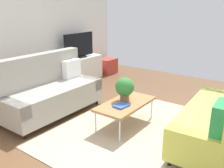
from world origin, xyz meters
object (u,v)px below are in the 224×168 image
Objects in this scene: tv at (79,46)px; vase_0 at (61,58)px; table_book_0 at (121,106)px; bottle_0 at (69,58)px; bottle_2 at (75,56)px; couch_beige at (50,91)px; storage_trunk at (108,66)px; tv_console at (79,70)px; bottle_1 at (72,57)px; potted_plant at (125,88)px; couch_green at (221,117)px; coffee_table at (125,104)px.

vase_0 is at bearing 173.12° from tv.
bottle_0 is at bearing 62.91° from table_book_0.
vase_0 reaches higher than table_book_0.
couch_beige is at bearing -149.90° from bottle_2.
couch_beige is at bearing -163.08° from storage_trunk.
table_book_0 is at bearing -112.52° from vase_0.
couch_beige reaches higher than storage_trunk.
bottle_2 is at bearing -167.95° from tv_console.
couch_beige is 1.84m from bottle_1.
potted_plant is 2.56m from bottle_1.
storage_trunk is 3.29× the size of vase_0.
tv_console is 8.00× the size of bottle_2.
tv reaches higher than couch_beige.
tv_console is (1.15, 3.83, -0.12)m from couch_green.
bottle_0 is at bearing 66.00° from coffee_table.
table_book_0 is 2.72m from bottle_0.
coffee_table is 0.27m from potted_plant.
table_book_0 is 1.69× the size of bottle_0.
couch_beige is at bearing -151.54° from tv_console.
potted_plant is at bearing 107.59° from couch_beige.
table_book_0 is (-0.23, -0.09, -0.22)m from potted_plant.
tv is 0.37m from bottle_1.
couch_green is at bearing -102.90° from bottle_1.
couch_green reaches higher than bottle_1.
tv reaches higher than coffee_table.
couch_green is 3.88m from bottle_0.
bottle_1 reaches higher than bottle_0.
bottle_1 is (1.10, 2.31, 0.07)m from potted_plant.
tv is 1.92× the size of storage_trunk.
bottle_2 is (0.09, 0.00, 0.01)m from bottle_1.
couch_green is at bearing -106.78° from tv.
coffee_table is 2.12× the size of storage_trunk.
bottle_2 is at bearing 72.42° from couch_green.
coffee_table is 1.10× the size of tv.
storage_trunk is at bearing 55.57° from couch_green.
coffee_table is at bearing 98.21° from couch_green.
bottle_1 is (-1.38, 0.06, 0.50)m from storage_trunk.
couch_beige is at bearing 100.07° from couch_green.
bottle_1 is at bearing 73.75° from couch_green.
bottle_0 is (-1.48, 0.06, 0.49)m from storage_trunk.
couch_green is at bearing -78.44° from coffee_table.
potted_plant is (-2.48, -2.25, 0.43)m from storage_trunk.
coffee_table is 2.72× the size of potted_plant.
bottle_1 is at bearing -171.89° from tv_console.
table_book_0 is 1.52× the size of bottle_1.
coffee_table is at bearing 11.92° from table_book_0.
potted_plant reaches higher than table_book_0.
couch_green reaches higher than tv_console.
storage_trunk is 3.67× the size of bottle_0.
storage_trunk is at bearing -5.10° from vase_0.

